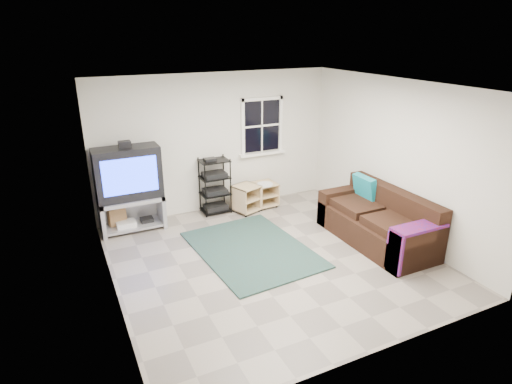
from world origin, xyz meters
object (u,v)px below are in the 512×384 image
side_table_right (264,192)px  tv_unit (129,182)px  sofa (378,223)px  side_table_left (245,197)px  av_rack (215,189)px

side_table_right → tv_unit: bearing=178.9°
tv_unit → sofa: 4.24m
side_table_left → side_table_right: (0.45, 0.08, 0.00)m
av_rack → side_table_right: size_ratio=2.13×
tv_unit → sofa: tv_unit is taller
av_rack → side_table_left: 0.60m
side_table_right → sofa: bearing=-65.4°
tv_unit → av_rack: tv_unit is taller
av_rack → sofa: av_rack is taller
av_rack → side_table_right: 1.00m
side_table_left → sofa: size_ratio=0.27×
av_rack → sofa: bearing=-49.4°
side_table_left → sofa: sofa is taller
tv_unit → av_rack: (1.58, 0.08, -0.41)m
side_table_left → av_rack: bearing=158.8°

